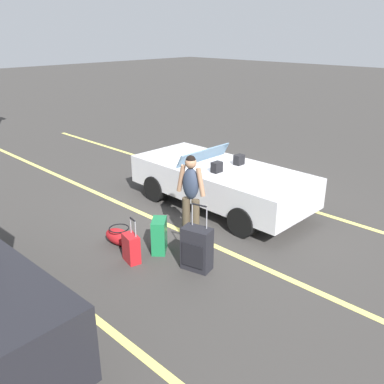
# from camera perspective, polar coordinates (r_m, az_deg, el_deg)

# --- Properties ---
(ground_plane) EXTENTS (80.00, 80.00, 0.00)m
(ground_plane) POSITION_cam_1_polar(r_m,az_deg,el_deg) (9.39, 3.85, -1.89)
(ground_plane) COLOR #383533
(lot_line_near) EXTENTS (18.00, 0.12, 0.01)m
(lot_line_near) POSITION_cam_1_polar(r_m,az_deg,el_deg) (10.27, 8.20, 0.03)
(lot_line_near) COLOR #EAE066
(lot_line_near) RESTS_ON ground_plane
(lot_line_mid) EXTENTS (18.00, 0.12, 0.01)m
(lot_line_mid) POSITION_cam_1_polar(r_m,az_deg,el_deg) (8.40, -2.82, -4.80)
(lot_line_mid) COLOR #EAE066
(lot_line_mid) RESTS_ON ground_plane
(lot_line_far) EXTENTS (18.00, 0.12, 0.01)m
(lot_line_far) POSITION_cam_1_polar(r_m,az_deg,el_deg) (7.08, -19.25, -11.50)
(lot_line_far) COLOR #EAE066
(lot_line_far) RESTS_ON ground_plane
(convertible_car) EXTENTS (4.16, 1.88, 1.24)m
(convertible_car) POSITION_cam_1_polar(r_m,az_deg,el_deg) (9.30, 2.97, 1.80)
(convertible_car) COLOR silver
(convertible_car) RESTS_ON ground_plane
(suitcase_large_black) EXTENTS (0.53, 0.40, 1.13)m
(suitcase_large_black) POSITION_cam_1_polar(r_m,az_deg,el_deg) (6.83, 0.66, -7.84)
(suitcase_large_black) COLOR black
(suitcase_large_black) RESTS_ON ground_plane
(suitcase_medium_bright) EXTENTS (0.44, 0.46, 0.62)m
(suitcase_medium_bright) POSITION_cam_1_polar(r_m,az_deg,el_deg) (7.39, -4.54, -6.03)
(suitcase_medium_bright) COLOR #19723F
(suitcase_medium_bright) RESTS_ON ground_plane
(suitcase_small_carryon) EXTENTS (0.38, 0.27, 0.79)m
(suitcase_small_carryon) POSITION_cam_1_polar(r_m,az_deg,el_deg) (7.16, -8.37, -7.67)
(suitcase_small_carryon) COLOR red
(suitcase_small_carryon) RESTS_ON ground_plane
(duffel_bag) EXTENTS (0.68, 0.43, 0.34)m
(duffel_bag) POSITION_cam_1_polar(r_m,az_deg,el_deg) (7.78, -9.96, -6.08)
(duffel_bag) COLOR red
(duffel_bag) RESTS_ON ground_plane
(traveler_person) EXTENTS (0.61, 0.29, 1.65)m
(traveler_person) POSITION_cam_1_polar(r_m,az_deg,el_deg) (7.54, -0.17, -0.19)
(traveler_person) COLOR #4C3F2D
(traveler_person) RESTS_ON ground_plane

